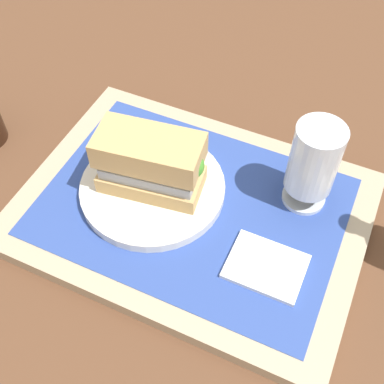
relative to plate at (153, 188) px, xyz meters
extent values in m
plane|color=brown|center=(0.06, 0.00, -0.03)|extent=(3.00, 3.00, 0.00)
cube|color=tan|center=(0.06, 0.00, -0.02)|extent=(0.44, 0.32, 0.02)
cube|color=#2D4793|center=(0.06, 0.00, -0.01)|extent=(0.38, 0.27, 0.00)
cylinder|color=silver|center=(0.00, 0.00, 0.00)|extent=(0.19, 0.19, 0.01)
cube|color=tan|center=(0.00, 0.00, 0.02)|extent=(0.14, 0.08, 0.02)
cube|color=#9EA3A8|center=(0.00, 0.00, 0.04)|extent=(0.13, 0.07, 0.02)
cube|color=silver|center=(0.00, 0.00, 0.05)|extent=(0.12, 0.07, 0.01)
sphere|color=#47932D|center=(0.05, 0.01, 0.06)|extent=(0.04, 0.04, 0.04)
cube|color=tan|center=(0.00, 0.00, 0.07)|extent=(0.14, 0.08, 0.04)
cylinder|color=silver|center=(0.18, 0.07, 0.00)|extent=(0.06, 0.06, 0.01)
cylinder|color=silver|center=(0.18, 0.07, 0.01)|extent=(0.01, 0.01, 0.02)
cylinder|color=silver|center=(0.18, 0.07, 0.07)|extent=(0.06, 0.06, 0.09)
cylinder|color=gold|center=(0.18, 0.07, 0.04)|extent=(0.06, 0.06, 0.04)
cylinder|color=white|center=(0.18, 0.07, 0.06)|extent=(0.05, 0.05, 0.01)
cube|color=white|center=(0.17, -0.05, 0.00)|extent=(0.09, 0.07, 0.01)
camera|label=1|loc=(0.22, -0.35, 0.51)|focal=46.29mm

